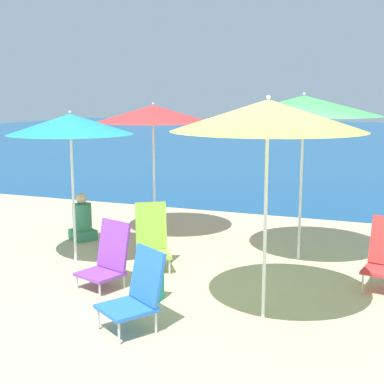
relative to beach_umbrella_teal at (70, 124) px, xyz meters
The scene contains 11 objects.
ground_plane 3.38m from the beach_umbrella_teal, 18.09° to the right, with size 60.00×60.00×0.00m, color #D1BA89.
sea_water 24.05m from the beach_umbrella_teal, 83.63° to the left, with size 60.00×40.00×0.01m.
beach_umbrella_teal is the anchor object (origin of this frame).
beach_umbrella_red 1.73m from the beach_umbrella_teal, 75.42° to the left, with size 1.87×1.87×2.17m.
beach_umbrella_lime 3.06m from the beach_umbrella_teal, 18.16° to the right, with size 1.93×1.93×2.28m.
beach_umbrella_green 3.14m from the beach_umbrella_teal, 22.67° to the left, with size 2.08×2.08×2.32m.
beach_chair_purple 1.93m from the beach_umbrella_teal, 37.12° to the right, with size 0.62×0.64×0.79m.
beach_chair_blue 2.88m from the beach_umbrella_teal, 42.57° to the right, with size 0.70×0.72×0.79m.
beach_chair_lime 1.87m from the beach_umbrella_teal, ahead, with size 0.63×0.67×0.87m.
person_seated_near 1.98m from the beach_umbrella_teal, 117.64° to the left, with size 0.51×0.48×0.76m.
backpack_teal 2.50m from the beach_umbrella_teal, 30.05° to the right, with size 0.27×0.19×0.42m.
Camera 1 is at (1.43, -5.24, 2.27)m, focal length 50.00 mm.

